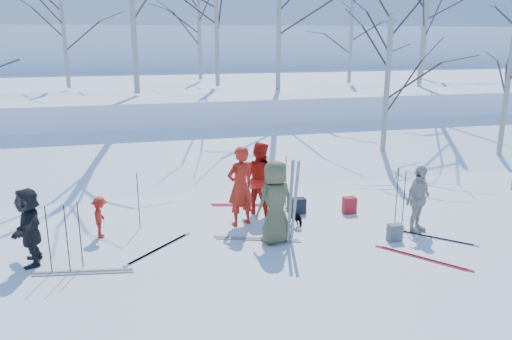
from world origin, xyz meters
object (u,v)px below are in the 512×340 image
object	(u,v)px
skier_olive_center	(275,202)
skier_red_seated	(100,217)
skier_grey_west	(29,226)
backpack_grey	(395,232)
dog	(296,217)
skier_redor_behind	(259,178)
backpack_red	(349,205)
skier_cream_east	(418,199)
skier_red_north	(240,186)
backpack_dark	(299,206)

from	to	relation	value
skier_olive_center	skier_red_seated	bearing A→B (deg)	-36.43
skier_grey_west	backpack_grey	bearing A→B (deg)	81.25
skier_red_seated	dog	distance (m)	4.46
skier_redor_behind	backpack_red	world-z (taller)	skier_redor_behind
backpack_red	skier_red_seated	bearing A→B (deg)	-178.64
skier_red_seated	backpack_red	bearing A→B (deg)	-85.04
skier_grey_west	backpack_red	distance (m)	7.41
skier_cream_east	skier_red_north	bearing A→B (deg)	129.78
backpack_red	backpack_grey	size ratio (longest dim) A/B	1.11
skier_red_north	skier_grey_west	distance (m)	4.58
skier_cream_east	backpack_red	xyz separation A→B (m)	(-0.97, 1.52, -0.58)
backpack_grey	backpack_dark	size ratio (longest dim) A/B	0.95
skier_red_north	backpack_dark	size ratio (longest dim) A/B	4.78
skier_redor_behind	skier_cream_east	world-z (taller)	skier_redor_behind
skier_cream_east	skier_olive_center	bearing A→B (deg)	146.67
skier_redor_behind	skier_grey_west	xyz separation A→B (m)	(-5.08, -1.78, -0.14)
skier_olive_center	skier_red_seated	world-z (taller)	skier_olive_center
backpack_grey	backpack_dark	bearing A→B (deg)	124.68
backpack_dark	skier_red_seated	bearing A→B (deg)	-174.89
skier_olive_center	backpack_grey	bearing A→B (deg)	149.12
skier_red_north	backpack_dark	xyz separation A→B (m)	(1.59, 0.39, -0.76)
skier_red_north	skier_grey_west	size ratio (longest dim) A/B	1.22
skier_red_seated	skier_olive_center	bearing A→B (deg)	-104.11
skier_red_north	skier_red_seated	bearing A→B (deg)	-21.11
skier_red_seated	backpack_grey	bearing A→B (deg)	-101.87
backpack_dark	skier_redor_behind	bearing A→B (deg)	162.67
dog	skier_olive_center	bearing A→B (deg)	21.97
skier_red_north	skier_redor_behind	distance (m)	0.94
skier_red_seated	skier_cream_east	world-z (taller)	skier_cream_east
skier_cream_east	backpack_dark	bearing A→B (deg)	111.13
dog	backpack_grey	bearing A→B (deg)	118.11
backpack_grey	backpack_red	bearing A→B (deg)	97.14
skier_redor_behind	backpack_red	size ratio (longest dim) A/B	4.38
skier_redor_behind	backpack_dark	bearing A→B (deg)	-154.06
skier_red_seated	skier_grey_west	bearing A→B (deg)	133.73
skier_redor_behind	skier_cream_east	distance (m)	3.82
backpack_grey	skier_grey_west	bearing A→B (deg)	174.78
skier_redor_behind	backpack_red	xyz separation A→B (m)	(2.22, -0.58, -0.71)
skier_redor_behind	backpack_grey	bearing A→B (deg)	178.13
skier_red_north	skier_cream_east	size ratio (longest dim) A/B	1.21
skier_redor_behind	skier_grey_west	world-z (taller)	skier_redor_behind
skier_cream_east	backpack_dark	xyz separation A→B (m)	(-2.24, 1.81, -0.59)
skier_olive_center	skier_cream_east	world-z (taller)	skier_olive_center
skier_olive_center	dog	bearing A→B (deg)	-151.25
dog	backpack_dark	size ratio (longest dim) A/B	1.35
skier_red_seated	skier_grey_west	xyz separation A→B (m)	(-1.25, -1.05, 0.31)
skier_grey_west	backpack_dark	xyz separation A→B (m)	(6.03, 1.48, -0.58)
skier_red_north	dog	size ratio (longest dim) A/B	3.53
dog	backpack_red	bearing A→B (deg)	172.55
skier_olive_center	backpack_red	size ratio (longest dim) A/B	4.37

